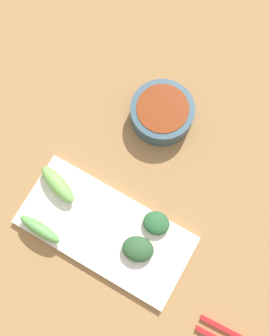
{
  "coord_description": "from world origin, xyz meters",
  "views": [
    {
      "loc": [
        0.15,
        0.07,
        0.78
      ],
      "look_at": [
        -0.01,
        -0.02,
        0.05
      ],
      "focal_mm": 44.92,
      "sensor_mm": 36.0,
      "label": 1
    }
  ],
  "objects": [
    {
      "name": "serving_plate",
      "position": [
        0.11,
        -0.01,
        0.03
      ],
      "size": [
        0.14,
        0.31,
        0.01
      ],
      "primitive_type": "cube",
      "color": "silver",
      "rests_on": "tabletop"
    },
    {
      "name": "broccoli_leafy_0",
      "position": [
        0.05,
        0.06,
        0.04
      ],
      "size": [
        0.05,
        0.05,
        0.02
      ],
      "primitive_type": "ellipsoid",
      "rotation": [
        0.0,
        0.0,
        0.13
      ],
      "color": "#275B33",
      "rests_on": "serving_plate"
    },
    {
      "name": "tabletop",
      "position": [
        0.0,
        0.0,
        0.01
      ],
      "size": [
        2.1,
        2.1,
        0.02
      ],
      "primitive_type": "cube",
      "color": "olive",
      "rests_on": "ground"
    },
    {
      "name": "broccoli_leafy_3",
      "position": [
        0.11,
        0.05,
        0.05
      ],
      "size": [
        0.06,
        0.07,
        0.03
      ],
      "primitive_type": "ellipsoid",
      "rotation": [
        0.0,
        0.0,
        0.31
      ],
      "color": "#2A522E",
      "rests_on": "serving_plate"
    },
    {
      "name": "broccoli_stalk_1",
      "position": [
        0.08,
        -0.13,
        0.05
      ],
      "size": [
        0.06,
        0.09,
        0.03
      ],
      "primitive_type": "ellipsoid",
      "rotation": [
        0.0,
        0.0,
        -0.34
      ],
      "color": "#73B554",
      "rests_on": "serving_plate"
    },
    {
      "name": "broccoli_stalk_2",
      "position": [
        0.16,
        -0.11,
        0.05
      ],
      "size": [
        0.03,
        0.08,
        0.03
      ],
      "primitive_type": "ellipsoid",
      "rotation": [
        0.0,
        0.0,
        -0.04
      ],
      "color": "#5DA250",
      "rests_on": "serving_plate"
    },
    {
      "name": "sauce_bowl",
      "position": [
        -0.14,
        -0.03,
        0.04
      ],
      "size": [
        0.12,
        0.12,
        0.05
      ],
      "color": "#2F4B5B",
      "rests_on": "tabletop"
    }
  ]
}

